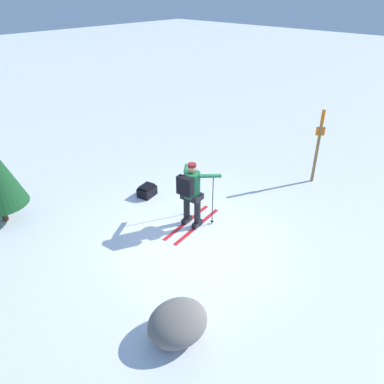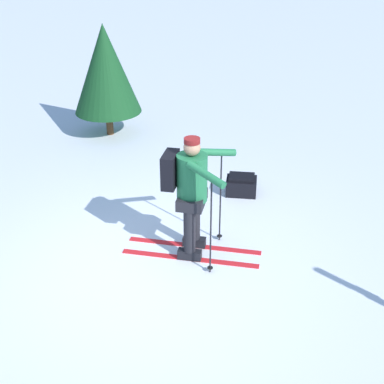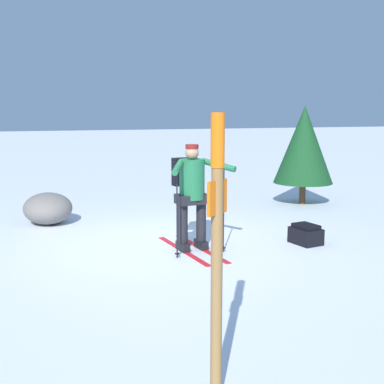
% 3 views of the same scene
% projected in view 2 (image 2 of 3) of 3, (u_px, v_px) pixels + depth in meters
% --- Properties ---
extents(ground_plane, '(80.00, 80.00, 0.00)m').
position_uv_depth(ground_plane, '(153.00, 261.00, 6.74)').
color(ground_plane, white).
extents(skier, '(1.80, 1.01, 1.59)m').
position_uv_depth(skier, '(190.00, 189.00, 6.49)').
color(skier, red).
rests_on(skier, ground_plane).
extents(dropped_backpack, '(0.53, 0.44, 0.31)m').
position_uv_depth(dropped_backpack, '(241.00, 185.00, 8.31)').
color(dropped_backpack, black).
rests_on(dropped_backpack, ground_plane).
extents(pine_tree, '(1.29, 1.29, 2.15)m').
position_uv_depth(pine_tree, '(106.00, 69.00, 10.05)').
color(pine_tree, '#4C331E').
rests_on(pine_tree, ground_plane).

